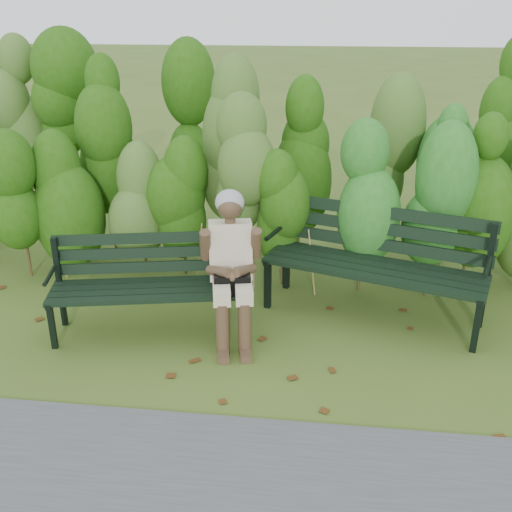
# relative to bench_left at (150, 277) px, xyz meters

# --- Properties ---
(ground) EXTENTS (80.00, 80.00, 0.00)m
(ground) POSITION_rel_bench_left_xyz_m (0.96, -0.29, -0.52)
(ground) COLOR #445D20
(hedge_band) EXTENTS (11.04, 1.67, 2.42)m
(hedge_band) POSITION_rel_bench_left_xyz_m (0.96, 1.57, 0.74)
(hedge_band) COLOR #47381E
(hedge_band) RESTS_ON ground
(leaf_litter) EXTENTS (5.35, 2.06, 0.01)m
(leaf_litter) POSITION_rel_bench_left_xyz_m (1.35, -0.25, -0.52)
(leaf_litter) COLOR #573213
(leaf_litter) RESTS_ON ground
(bench_left) EXTENTS (1.84, 0.91, 0.88)m
(bench_left) POSITION_rel_bench_left_xyz_m (0.00, 0.00, 0.00)
(bench_left) COLOR black
(bench_left) RESTS_ON ground
(bench_right) EXTENTS (2.16, 1.27, 1.03)m
(bench_right) POSITION_rel_bench_left_xyz_m (2.07, 0.56, 0.09)
(bench_right) COLOR black
(bench_right) RESTS_ON ground
(seated_woman) EXTENTS (0.57, 0.84, 1.34)m
(seated_woman) POSITION_rel_bench_left_xyz_m (0.76, -0.03, 0.23)
(seated_woman) COLOR beige
(seated_woman) RESTS_ON ground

